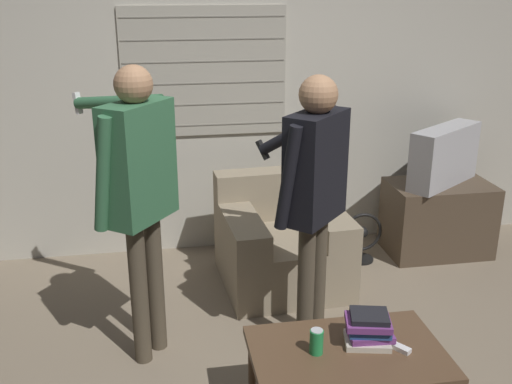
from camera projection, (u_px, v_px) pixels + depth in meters
name	position (u px, v px, depth m)	size (l,w,h in m)	color
wall_back	(233.00, 93.00, 4.68)	(5.20, 0.08, 2.55)	#BCB7A8
armchair_beige	(281.00, 242.00, 4.39)	(0.91, 0.93, 0.77)	gray
coffee_table	(348.00, 358.00, 2.89)	(0.93, 0.60, 0.44)	brown
tv_stand	(437.00, 218.00, 4.86)	(0.81, 0.51, 0.59)	#4C3D2D
tv	(444.00, 156.00, 4.68)	(0.72, 0.59, 0.46)	#B2B2B7
person_left_standing	(138.00, 180.00, 3.25)	(0.59, 0.82, 1.72)	#4C4233
person_right_standing	(314.00, 182.00, 3.37)	(0.49, 0.78, 1.65)	#4C4233
book_stack	(369.00, 329.00, 2.91)	(0.25, 0.21, 0.16)	beige
soda_can	(316.00, 341.00, 2.84)	(0.07, 0.07, 0.13)	#238E47
spare_remote	(398.00, 347.00, 2.88)	(0.11, 0.13, 0.02)	white
floor_fan	(362.00, 238.00, 4.73)	(0.32, 0.20, 0.40)	black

